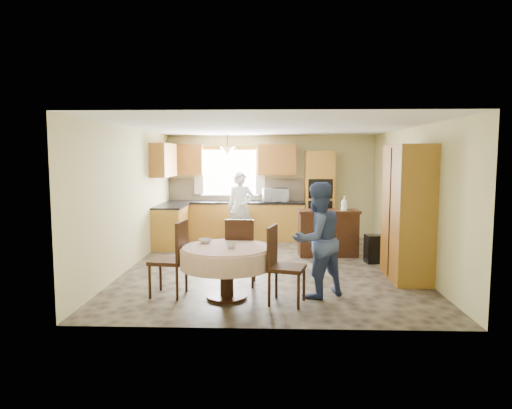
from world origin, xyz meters
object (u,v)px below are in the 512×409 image
object	(u,v)px
chair_back	(240,249)
oven_tower	(319,196)
person_dining	(317,240)
dining_table	(227,258)
chair_left	(174,255)
cupboard	(408,213)
sideboard	(328,234)
chair_right	(281,261)
person_sink	(241,208)

from	to	relation	value
chair_back	oven_tower	bearing A→B (deg)	-109.91
chair_back	person_dining	world-z (taller)	person_dining
dining_table	chair_left	xyz separation A→B (m)	(-0.76, 0.09, 0.02)
cupboard	chair_left	size ratio (longest dim) A/B	2.02
oven_tower	dining_table	world-z (taller)	oven_tower
sideboard	cupboard	xyz separation A→B (m)	(1.06, -1.71, 0.65)
cupboard	dining_table	distance (m)	3.07
oven_tower	chair_left	bearing A→B (deg)	-119.33
person_dining	cupboard	bearing A→B (deg)	179.83
chair_right	person_dining	xyz separation A→B (m)	(0.52, 0.33, 0.23)
sideboard	person_sink	bearing A→B (deg)	143.25
dining_table	cupboard	bearing A→B (deg)	21.58
chair_left	chair_right	bearing A→B (deg)	87.21
dining_table	chair_back	xyz separation A→B (m)	(0.15, 0.61, 0.01)
cupboard	chair_left	bearing A→B (deg)	-164.05
sideboard	cupboard	world-z (taller)	cupboard
dining_table	person_dining	bearing A→B (deg)	6.19
person_sink	oven_tower	bearing A→B (deg)	7.07
cupboard	dining_table	world-z (taller)	cupboard
chair_left	sideboard	bearing A→B (deg)	145.11
chair_left	person_sink	world-z (taller)	person_sink
chair_back	chair_right	distance (m)	1.00
oven_tower	chair_right	size ratio (longest dim) A/B	2.00
oven_tower	cupboard	size ratio (longest dim) A/B	0.97
sideboard	dining_table	bearing A→B (deg)	-125.38
chair_back	chair_right	xyz separation A→B (m)	(0.60, -0.80, 0.00)
dining_table	chair_right	world-z (taller)	chair_right
chair_back	person_sink	xyz separation A→B (m)	(-0.23, 3.42, 0.24)
sideboard	person_dining	world-z (taller)	person_dining
chair_left	person_sink	xyz separation A→B (m)	(0.68, 3.93, 0.23)
oven_tower	chair_back	distance (m)	4.29
cupboard	chair_right	xyz separation A→B (m)	(-2.06, -1.31, -0.50)
chair_right	chair_left	bearing A→B (deg)	93.74
dining_table	person_dining	world-z (taller)	person_dining
dining_table	person_dining	distance (m)	1.30
oven_tower	sideboard	world-z (taller)	oven_tower
cupboard	dining_table	bearing A→B (deg)	-158.42
sideboard	dining_table	distance (m)	3.33
chair_right	person_dining	size ratio (longest dim) A/B	0.65
oven_tower	chair_right	distance (m)	4.87
chair_right	person_sink	size ratio (longest dim) A/B	0.64
chair_left	chair_right	xyz separation A→B (m)	(1.52, -0.28, -0.01)
person_sink	dining_table	bearing A→B (deg)	-98.04
dining_table	chair_left	size ratio (longest dim) A/B	1.20
sideboard	chair_right	world-z (taller)	chair_right
oven_tower	cupboard	bearing A→B (deg)	-72.74
dining_table	person_dining	size ratio (longest dim) A/B	0.79
chair_left	person_dining	xyz separation A→B (m)	(2.04, 0.05, 0.22)
chair_left	chair_back	bearing A→B (deg)	127.32
sideboard	chair_back	distance (m)	2.74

